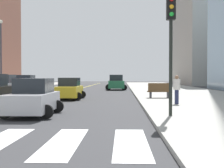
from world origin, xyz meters
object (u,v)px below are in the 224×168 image
(car_yellow_third, at_px, (69,89))
(car_gray_seventh, at_px, (5,86))
(car_silver_nearest, at_px, (33,98))
(car_red_sixth, at_px, (117,81))
(street_lamp, at_px, (1,49))
(car_green_second, at_px, (116,83))
(car_blue_fourth, at_px, (27,84))
(pedestrian_waiting_east, at_px, (177,88))
(traffic_light_near_corner, at_px, (171,31))
(park_bench, at_px, (159,91))

(car_yellow_third, bearing_deg, car_gray_seventh, -34.66)
(car_silver_nearest, height_order, car_gray_seventh, car_gray_seventh)
(car_red_sixth, relative_size, street_lamp, 0.48)
(car_green_second, height_order, car_blue_fourth, car_green_second)
(car_silver_nearest, height_order, street_lamp, street_lamp)
(car_silver_nearest, bearing_deg, car_gray_seventh, -65.16)
(car_green_second, bearing_deg, street_lamp, 21.65)
(pedestrian_waiting_east, relative_size, street_lamp, 0.21)
(car_green_second, height_order, car_yellow_third, car_green_second)
(street_lamp, bearing_deg, car_gray_seventh, -65.90)
(car_green_second, distance_m, pedestrian_waiting_east, 22.75)
(traffic_light_near_corner, bearing_deg, car_silver_nearest, -10.36)
(car_red_sixth, bearing_deg, park_bench, 98.57)
(car_silver_nearest, bearing_deg, car_yellow_third, -90.09)
(traffic_light_near_corner, relative_size, pedestrian_waiting_east, 2.92)
(car_gray_seventh, xyz_separation_m, pedestrian_waiting_east, (14.27, -10.38, 0.17))
(traffic_light_near_corner, height_order, street_lamp, street_lamp)
(car_gray_seventh, xyz_separation_m, park_bench, (13.89, -5.11, -0.22))
(park_bench, bearing_deg, street_lamp, 51.03)
(car_yellow_third, bearing_deg, car_blue_fourth, -60.21)
(park_bench, height_order, street_lamp, street_lamp)
(car_silver_nearest, bearing_deg, traffic_light_near_corner, 169.10)
(car_blue_fourth, bearing_deg, street_lamp, -138.82)
(park_bench, height_order, pedestrian_waiting_east, pedestrian_waiting_east)
(car_blue_fourth, relative_size, car_red_sixth, 1.13)
(car_silver_nearest, bearing_deg, pedestrian_waiting_east, -149.12)
(car_yellow_third, xyz_separation_m, street_lamp, (-9.72, 11.07, 4.08))
(car_red_sixth, relative_size, pedestrian_waiting_east, 2.29)
(park_bench, relative_size, street_lamp, 0.23)
(street_lamp, bearing_deg, car_silver_nearest, -65.00)
(traffic_light_near_corner, height_order, pedestrian_waiting_east, traffic_light_near_corner)
(car_blue_fourth, relative_size, street_lamp, 0.54)
(car_green_second, distance_m, car_yellow_third, 17.20)
(car_yellow_third, relative_size, traffic_light_near_corner, 0.76)
(park_bench, bearing_deg, car_yellow_third, 83.17)
(car_green_second, xyz_separation_m, traffic_light_near_corner, (2.81, -27.92, 2.69))
(car_gray_seventh, height_order, pedestrian_waiting_east, car_gray_seventh)
(car_blue_fourth, bearing_deg, traffic_light_near_corner, -61.78)
(car_red_sixth, xyz_separation_m, traffic_light_near_corner, (2.96, -47.75, 2.82))
(car_blue_fourth, height_order, park_bench, car_blue_fourth)
(car_silver_nearest, height_order, traffic_light_near_corner, traffic_light_near_corner)
(park_bench, bearing_deg, car_gray_seventh, 65.03)
(car_gray_seventh, bearing_deg, car_green_second, 48.32)
(car_green_second, height_order, traffic_light_near_corner, traffic_light_near_corner)
(car_silver_nearest, relative_size, pedestrian_waiting_east, 2.24)
(car_green_second, bearing_deg, car_silver_nearest, 80.78)
(car_yellow_third, relative_size, car_gray_seventh, 0.86)
(car_gray_seventh, xyz_separation_m, traffic_light_near_corner, (13.05, -15.90, 2.71))
(car_yellow_third, bearing_deg, pedestrian_waiting_east, 143.32)
(park_bench, bearing_deg, traffic_light_near_corner, 170.73)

